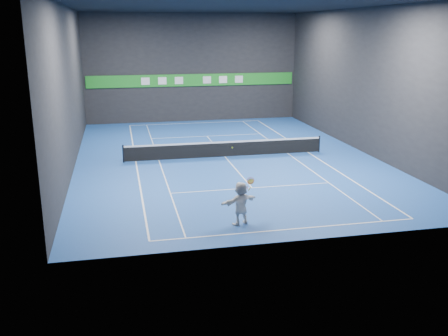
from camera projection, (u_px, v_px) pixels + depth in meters
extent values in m
plane|color=#1C489B|center=(225.00, 157.00, 31.01)|extent=(26.00, 26.00, 0.00)
plane|color=black|center=(225.00, 5.00, 28.58)|extent=(26.00, 26.00, 0.00)
cube|color=black|center=(193.00, 68.00, 42.04)|extent=(18.00, 0.10, 9.00)
cube|color=black|center=(303.00, 123.00, 17.55)|extent=(18.00, 0.10, 9.00)
cube|color=black|center=(69.00, 88.00, 27.98)|extent=(0.10, 26.00, 9.00)
cube|color=black|center=(364.00, 81.00, 31.61)|extent=(0.10, 26.00, 9.00)
cube|color=white|center=(288.00, 229.00, 19.81)|extent=(10.98, 0.08, 0.01)
cube|color=white|center=(195.00, 123.00, 42.20)|extent=(10.98, 0.08, 0.01)
cube|color=white|center=(136.00, 162.00, 29.90)|extent=(0.08, 23.78, 0.01)
cube|color=white|center=(308.00, 153.00, 32.11)|extent=(0.08, 23.78, 0.01)
cube|color=white|center=(159.00, 160.00, 30.18)|extent=(0.06, 23.78, 0.01)
cube|color=white|center=(288.00, 154.00, 31.83)|extent=(0.06, 23.78, 0.01)
cube|color=white|center=(252.00, 188.00, 24.98)|extent=(8.23, 0.06, 0.01)
cube|color=white|center=(207.00, 136.00, 37.03)|extent=(8.23, 0.06, 0.01)
cube|color=white|center=(225.00, 157.00, 31.00)|extent=(0.06, 12.80, 0.01)
imported|color=white|center=(241.00, 203.00, 20.11)|extent=(1.75, 1.12, 1.80)
sphere|color=#C5F228|center=(232.00, 148.00, 19.57)|extent=(0.06, 0.06, 0.06)
cylinder|color=black|center=(123.00, 154.00, 29.61)|extent=(0.10, 0.10, 1.07)
cylinder|color=black|center=(319.00, 144.00, 32.11)|extent=(0.10, 0.10, 1.07)
cube|color=black|center=(225.00, 150.00, 30.88)|extent=(12.40, 0.03, 0.86)
cube|color=white|center=(225.00, 142.00, 30.75)|extent=(12.40, 0.04, 0.10)
cube|color=#1F9026|center=(193.00, 80.00, 42.25)|extent=(17.64, 0.06, 1.00)
cube|color=white|center=(145.00, 81.00, 41.39)|extent=(0.70, 0.04, 0.60)
cube|color=white|center=(162.00, 81.00, 41.67)|extent=(0.70, 0.04, 0.60)
cube|color=white|center=(179.00, 80.00, 41.95)|extent=(0.70, 0.04, 0.60)
cube|color=white|center=(207.00, 80.00, 42.44)|extent=(0.70, 0.04, 0.60)
cube|color=white|center=(223.00, 80.00, 42.72)|extent=(0.70, 0.04, 0.60)
cube|color=silver|center=(239.00, 79.00, 43.00)|extent=(0.70, 0.04, 0.60)
torus|color=#B2131F|center=(251.00, 181.00, 19.99)|extent=(0.41, 0.34, 0.28)
cylinder|color=#C9D44B|center=(251.00, 182.00, 20.01)|extent=(0.34, 0.26, 0.26)
cylinder|color=red|center=(247.00, 188.00, 20.05)|extent=(0.07, 0.14, 0.17)
cylinder|color=yellow|center=(249.00, 189.00, 20.06)|extent=(0.09, 0.22, 0.21)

